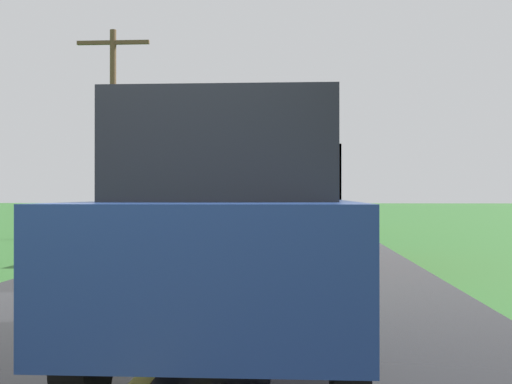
# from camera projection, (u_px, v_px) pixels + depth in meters

# --- Properties ---
(banana_truck_near) EXTENTS (2.38, 5.82, 2.80)m
(banana_truck_near) POSITION_uv_depth(u_px,v_px,m) (273.00, 188.00, 13.34)
(banana_truck_near) COLOR #2D2D30
(banana_truck_near) RESTS_ON road_surface
(banana_truck_far) EXTENTS (2.38, 5.81, 2.80)m
(banana_truck_far) POSITION_uv_depth(u_px,v_px,m) (273.00, 191.00, 24.78)
(banana_truck_far) COLOR #2D2D30
(banana_truck_far) RESTS_ON road_surface
(utility_pole_roadside) EXTENTS (2.31, 0.20, 6.54)m
(utility_pole_roadside) POSITION_uv_depth(u_px,v_px,m) (113.00, 123.00, 20.75)
(utility_pole_roadside) COLOR brown
(utility_pole_roadside) RESTS_ON ground
(following_car) EXTENTS (1.74, 4.10, 1.92)m
(following_car) POSITION_uv_depth(u_px,v_px,m) (235.00, 230.00, 5.03)
(following_car) COLOR navy
(following_car) RESTS_ON road_surface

